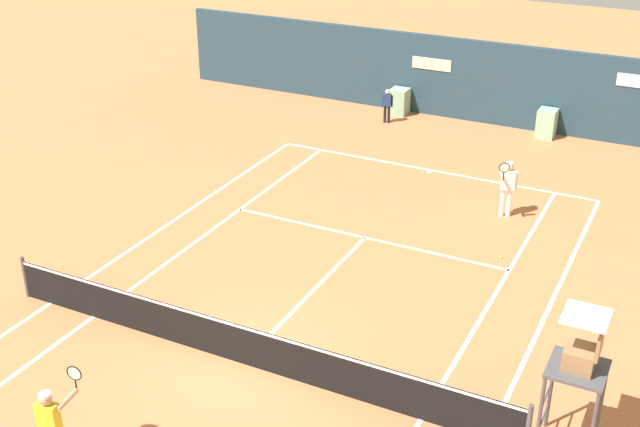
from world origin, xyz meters
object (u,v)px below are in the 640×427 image
object	(u,v)px
player_on_baseline	(508,184)
tennis_ball_mid_court	(501,257)
player_near_side	(51,423)
umpire_chair	(579,363)
ball_kid_right_post	(387,104)

from	to	relation	value
player_on_baseline	tennis_ball_mid_court	distance (m)	2.74
player_on_baseline	player_near_side	distance (m)	14.18
umpire_chair	ball_kid_right_post	bearing A→B (deg)	33.06
player_on_baseline	ball_kid_right_post	world-z (taller)	player_on_baseline
umpire_chair	player_on_baseline	bearing A→B (deg)	21.76
tennis_ball_mid_court	umpire_chair	bearing A→B (deg)	-65.24
umpire_chair	player_on_baseline	size ratio (longest dim) A/B	1.52
player_on_baseline	ball_kid_right_post	bearing A→B (deg)	-66.25
umpire_chair	tennis_ball_mid_court	bearing A→B (deg)	24.76
player_on_baseline	tennis_ball_mid_court	size ratio (longest dim) A/B	27.72
umpire_chair	player_on_baseline	world-z (taller)	umpire_chair
player_on_baseline	player_near_side	size ratio (longest dim) A/B	1.01
player_on_baseline	tennis_ball_mid_court	bearing A→B (deg)	81.16
umpire_chair	tennis_ball_mid_court	xyz separation A→B (m)	(-2.99, 6.49, -1.85)
player_near_side	ball_kid_right_post	xyz separation A→B (m)	(-1.75, 19.39, -0.25)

